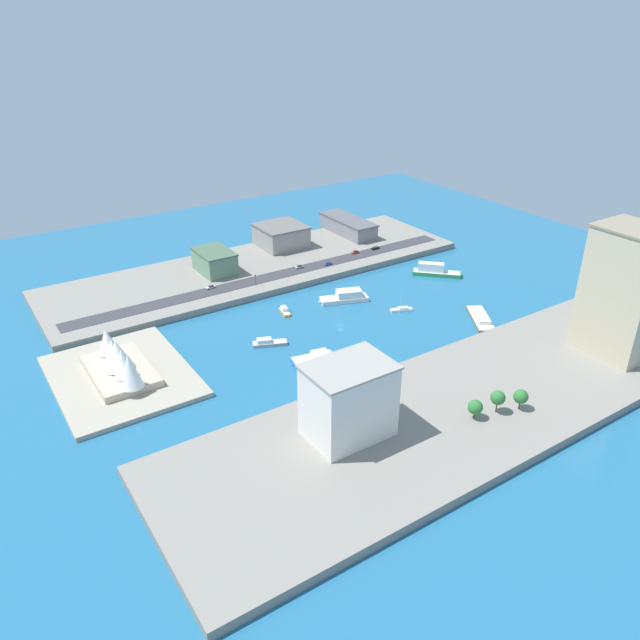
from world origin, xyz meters
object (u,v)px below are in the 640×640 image
(pickup_red, at_px, (355,252))
(office_block_beige, at_px, (625,292))
(catamaran_blue, at_px, (316,358))
(yacht_sleek_gray, at_px, (269,343))
(sailboat_small_white, at_px, (402,309))
(terminal_long_green, at_px, (215,261))
(hatchback_blue, at_px, (328,263))
(van_white, at_px, (211,287))
(hotel_broad_white, at_px, (349,400))
(carpark_squat_concrete, at_px, (281,236))
(sedan_silver, at_px, (299,267))
(ferry_green_doubledeck, at_px, (434,271))
(warehouse_low_gray, at_px, (348,226))
(suv_black, at_px, (375,248))
(barge_flat_brown, at_px, (481,318))
(ferry_white_commuter, at_px, (346,297))
(traffic_light_waterfront, at_px, (255,278))
(water_taxi_orange, at_px, (285,311))
(opera_landmark, at_px, (119,361))

(pickup_red, bearing_deg, office_block_beige, -171.57)
(catamaran_blue, xyz_separation_m, yacht_sleek_gray, (23.36, 10.02, -0.07))
(sailboat_small_white, xyz_separation_m, terminal_long_green, (90.16, 59.04, 8.83))
(catamaran_blue, distance_m, hatchback_blue, 101.46)
(catamaran_blue, distance_m, van_white, 87.83)
(sailboat_small_white, distance_m, hotel_broad_white, 108.48)
(sailboat_small_white, relative_size, carpark_squat_concrete, 0.41)
(hatchback_blue, bearing_deg, catamaran_blue, 143.03)
(pickup_red, xyz_separation_m, sedan_silver, (-1.22, 40.23, -0.05))
(ferry_green_doubledeck, height_order, warehouse_low_gray, warehouse_low_gray)
(sailboat_small_white, xyz_separation_m, warehouse_low_gray, (103.35, -41.12, 7.57))
(suv_black, bearing_deg, barge_flat_brown, 173.00)
(yacht_sleek_gray, relative_size, terminal_long_green, 0.62)
(hotel_broad_white, xyz_separation_m, hatchback_blue, (132.39, -81.32, -12.60))
(ferry_white_commuter, xyz_separation_m, barge_flat_brown, (-53.58, -41.82, -1.28))
(warehouse_low_gray, distance_m, carpark_squat_concrete, 48.54)
(office_block_beige, relative_size, traffic_light_waterfront, 8.36)
(water_taxi_orange, xyz_separation_m, van_white, (40.12, 21.25, 3.24))
(carpark_squat_concrete, distance_m, traffic_light_waterfront, 62.74)
(hotel_broad_white, xyz_separation_m, sedan_silver, (137.27, -64.89, -12.63))
(sedan_silver, bearing_deg, terminal_long_green, 62.55)
(terminal_long_green, bearing_deg, office_block_beige, -149.00)
(pickup_red, bearing_deg, hotel_broad_white, 142.80)
(ferry_white_commuter, distance_m, sailboat_small_white, 29.73)
(office_block_beige, xyz_separation_m, van_white, (153.88, 116.44, -26.34))
(sedan_silver, distance_m, traffic_light_waterfront, 33.51)
(ferry_white_commuter, bearing_deg, hotel_broad_white, 144.78)
(suv_black, distance_m, van_white, 108.34)
(traffic_light_waterfront, bearing_deg, sedan_silver, -74.99)
(ferry_white_commuter, distance_m, warehouse_low_gray, 97.63)
(office_block_beige, bearing_deg, water_taxi_orange, 39.92)
(water_taxi_orange, distance_m, sedan_silver, 50.44)
(yacht_sleek_gray, height_order, sailboat_small_white, sailboat_small_white)
(barge_flat_brown, height_order, opera_landmark, opera_landmark)
(pickup_red, distance_m, van_white, 93.66)
(yacht_sleek_gray, xyz_separation_m, traffic_light_waterfront, (53.91, -22.38, 6.60))
(catamaran_blue, xyz_separation_m, ferry_green_doubledeck, (42.59, -107.36, 1.35))
(catamaran_blue, distance_m, sailboat_small_white, 64.43)
(barge_flat_brown, xyz_separation_m, hatchback_blue, (92.56, 26.45, 3.35))
(carpark_squat_concrete, height_order, van_white, carpark_squat_concrete)
(barge_flat_brown, height_order, warehouse_low_gray, warehouse_low_gray)
(warehouse_low_gray, relative_size, suv_black, 8.73)
(carpark_squat_concrete, xyz_separation_m, sedan_silver, (-37.57, 10.19, -5.69))
(terminal_long_green, distance_m, traffic_light_waterfront, 31.68)
(sailboat_small_white, relative_size, pickup_red, 2.50)
(barge_flat_brown, relative_size, yacht_sleek_gray, 1.72)
(traffic_light_waterfront, bearing_deg, warehouse_low_gray, -64.45)
(hotel_broad_white, bearing_deg, opera_landmark, 32.66)
(yacht_sleek_gray, xyz_separation_m, pickup_red, (63.76, -94.81, 3.21))
(hotel_broad_white, bearing_deg, warehouse_low_gray, -35.67)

